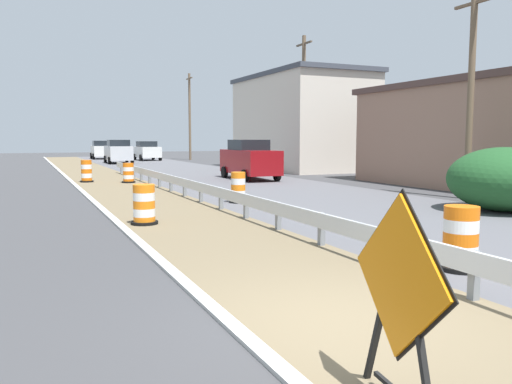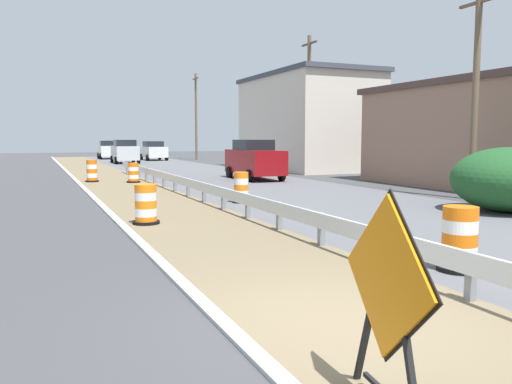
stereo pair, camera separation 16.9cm
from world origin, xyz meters
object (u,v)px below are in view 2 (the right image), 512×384
Objects in this scene: warning_sign_diamond at (387,288)px; traffic_barrel_mid at (241,189)px; car_trailing_near_lane at (154,151)px; utility_pole_near at (476,91)px; traffic_barrel_far at (133,174)px; car_lead_near_lane at (108,150)px; car_mid_far_lane at (254,160)px; utility_pole_far at (196,115)px; traffic_barrel_farther at (92,172)px; utility_pole_mid at (309,103)px; traffic_barrel_close at (146,206)px; traffic_barrel_nearest at (460,242)px; car_lead_far_lane at (125,152)px.

warning_sign_diamond is 13.83m from traffic_barrel_mid.
utility_pole_near reaches higher than car_trailing_near_lane.
traffic_barrel_far is at bearing 101.55° from traffic_barrel_mid.
car_lead_near_lane is 32.07m from car_mid_far_lane.
traffic_barrel_mid is 0.12× the size of utility_pole_far.
warning_sign_diamond is 1.64× the size of traffic_barrel_farther.
warning_sign_diamond is 54.61m from car_lead_near_lane.
car_mid_far_lane is 0.55× the size of utility_pole_far.
utility_pole_mid is (8.52, -29.10, 3.47)m from car_lead_near_lane.
utility_pole_mid reaches higher than warning_sign_diamond.
utility_pole_near reaches higher than traffic_barrel_close.
traffic_barrel_mid is (3.97, 3.15, 0.01)m from traffic_barrel_close.
utility_pole_near is at bearing 19.15° from car_mid_far_lane.
car_trailing_near_lane is 0.54× the size of utility_pole_near.
car_mid_far_lane reaches higher than traffic_barrel_close.
car_lead_near_lane is at bearing 88.91° from traffic_barrel_nearest.
traffic_barrel_nearest is at bearing -60.65° from traffic_barrel_close.
car_mid_far_lane is (8.47, 12.44, 0.61)m from traffic_barrel_close.
traffic_barrel_nearest is at bearing -133.69° from warning_sign_diamond.
traffic_barrel_nearest is 0.23× the size of car_mid_far_lane.
traffic_barrel_farther is 0.25× the size of car_lead_far_lane.
utility_pole_mid reaches higher than traffic_barrel_close.
utility_pole_far is (-0.47, 22.74, 0.11)m from utility_pole_mid.
utility_pole_far is at bearing 88.80° from utility_pole_near.
utility_pole_near is (7.26, -43.61, 2.96)m from car_lead_near_lane.
traffic_barrel_close is (-3.91, 6.95, -0.03)m from traffic_barrel_nearest.
car_lead_far_lane is at bearing 102.35° from utility_pole_near.
traffic_barrel_farther is 27.34m from utility_pole_far.
utility_pole_far is at bearing -126.85° from car_lead_near_lane.
traffic_barrel_farther reaches higher than traffic_barrel_close.
utility_pole_far reaches higher than warning_sign_diamond.
traffic_barrel_farther is 20.11m from car_lead_far_lane.
warning_sign_diamond is 0.41× the size of car_lead_far_lane.
traffic_barrel_mid is 11.66m from traffic_barrel_farther.
traffic_barrel_mid is 30.53m from car_lead_far_lane.
traffic_barrel_mid is at bearing 89.67° from traffic_barrel_nearest.
utility_pole_far is at bearing 91.18° from utility_pole_mid.
utility_pole_mid reaches higher than traffic_barrel_far.
car_lead_near_lane is 10.87m from utility_pole_far.
traffic_barrel_farther is (-3.88, 11.00, 0.03)m from traffic_barrel_mid.
utility_pole_near is 0.88× the size of utility_pole_mid.
traffic_barrel_mid is at bearing -70.57° from traffic_barrel_farther.
traffic_barrel_close is at bearing 172.89° from car_lead_far_lane.
traffic_barrel_nearest is 40.63m from car_lead_far_lane.
utility_pole_near is (3.68, -11.74, 2.86)m from car_mid_far_lane.
utility_pole_mid is (11.43, 2.32, 4.01)m from traffic_barrel_far.
traffic_barrel_close is at bearing -14.65° from car_trailing_near_lane.
car_mid_far_lane is (4.56, 19.39, 0.58)m from traffic_barrel_nearest.
utility_pole_far is (8.97, 34.79, 4.08)m from traffic_barrel_mid.
traffic_barrel_close is at bearing 119.35° from traffic_barrel_nearest.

